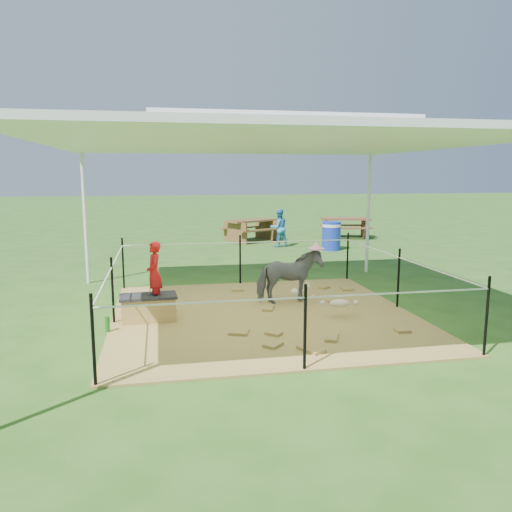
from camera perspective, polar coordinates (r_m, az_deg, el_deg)
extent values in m
plane|color=#2D5919|center=(7.83, 0.84, -6.85)|extent=(90.00, 90.00, 0.00)
cube|color=brown|center=(7.83, 0.84, -6.75)|extent=(4.60, 4.60, 0.03)
cylinder|color=silver|center=(10.50, -18.96, 4.01)|extent=(0.07, 0.07, 2.60)
cylinder|color=silver|center=(11.35, 12.70, 4.65)|extent=(0.07, 0.07, 2.60)
cube|color=white|center=(7.54, 0.89, 12.81)|extent=(6.30, 6.30, 0.08)
cube|color=white|center=(7.55, 0.90, 13.94)|extent=(3.30, 3.30, 0.22)
cylinder|color=black|center=(9.78, -14.95, -0.89)|extent=(0.04, 0.04, 1.00)
cylinder|color=black|center=(9.88, -1.82, -0.47)|extent=(0.04, 0.04, 1.00)
cylinder|color=black|center=(10.47, 10.42, -0.07)|extent=(0.04, 0.04, 1.00)
cylinder|color=black|center=(7.59, -16.06, -3.86)|extent=(0.04, 0.04, 1.00)
cylinder|color=black|center=(8.45, 15.97, -2.52)|extent=(0.04, 0.04, 1.00)
cylinder|color=black|center=(5.43, -18.10, -9.23)|extent=(0.04, 0.04, 1.00)
cylinder|color=black|center=(5.60, 5.63, -8.22)|extent=(0.04, 0.04, 1.00)
cylinder|color=black|center=(6.59, 24.86, -6.37)|extent=(0.04, 0.04, 1.00)
cylinder|color=white|center=(9.83, -1.84, 1.54)|extent=(4.50, 0.02, 0.02)
cylinder|color=white|center=(5.51, 5.68, -4.74)|extent=(4.50, 0.02, 0.02)
cylinder|color=white|center=(8.39, 16.07, -0.18)|extent=(0.02, 4.50, 0.02)
cylinder|color=white|center=(7.52, -16.19, -1.26)|extent=(0.02, 4.50, 0.02)
cube|color=#A3773B|center=(7.62, -12.18, -5.95)|extent=(0.80, 0.43, 0.35)
cube|color=black|center=(7.57, -12.23, -4.53)|extent=(0.85, 0.48, 0.04)
imported|color=red|center=(7.48, -11.58, -1.19)|extent=(0.24, 0.35, 0.93)
cylinder|color=#176919|center=(7.24, -16.62, -7.48)|extent=(0.06, 0.06, 0.22)
imported|color=#545459|center=(8.40, 3.81, -2.35)|extent=(1.13, 0.63, 0.91)
cylinder|color=pink|center=(8.31, 3.84, 1.17)|extent=(0.28, 0.28, 0.13)
cylinder|color=#1832B6|center=(14.61, 8.60, 2.28)|extent=(0.60, 0.60, 0.83)
cube|color=brown|center=(16.41, -0.52, 2.95)|extent=(2.07, 1.87, 0.71)
cube|color=brown|center=(17.50, 10.22, 3.17)|extent=(1.88, 1.53, 0.69)
imported|color=#368CCC|center=(15.10, 2.63, 3.23)|extent=(0.64, 0.55, 1.15)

